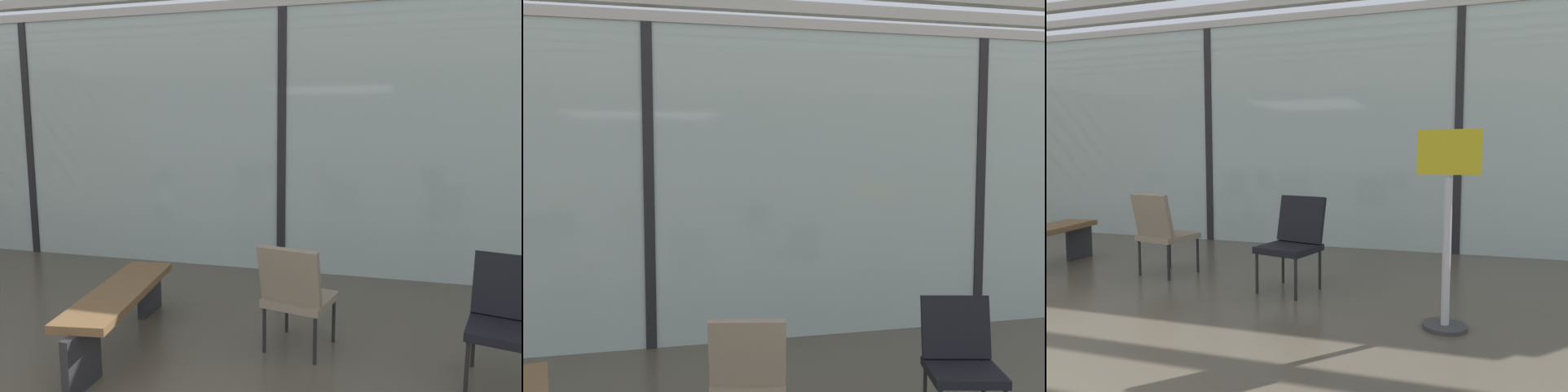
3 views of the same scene
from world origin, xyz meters
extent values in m
cube|color=#A3B7B2|center=(0.00, 5.20, 1.54)|extent=(14.00, 0.08, 3.09)
cube|color=black|center=(0.00, 5.20, 1.54)|extent=(0.10, 0.12, 3.09)
cube|color=black|center=(3.50, 5.20, 1.54)|extent=(0.10, 0.12, 3.09)
cube|color=#B7B2A8|center=(0.00, 5.20, 3.14)|extent=(13.72, 0.12, 0.10)
ellipsoid|color=silver|center=(0.17, 10.12, 2.09)|extent=(11.72, 4.19, 4.19)
sphere|color=black|center=(-1.25, 8.20, 2.41)|extent=(0.28, 0.28, 0.28)
sphere|color=black|center=(-0.35, 8.20, 2.41)|extent=(0.28, 0.28, 0.28)
sphere|color=black|center=(0.55, 8.20, 2.41)|extent=(0.28, 0.28, 0.28)
cube|color=#7F705B|center=(0.58, 3.19, 0.40)|extent=(0.57, 0.57, 0.06)
cube|color=#7F705B|center=(0.54, 2.98, 0.65)|extent=(0.50, 0.24, 0.44)
cube|color=black|center=(2.02, 2.95, 0.40)|extent=(0.58, 0.58, 0.06)
cube|color=black|center=(2.07, 3.16, 0.65)|extent=(0.50, 0.25, 0.44)
cylinder|color=black|center=(1.87, 3.21, 0.18)|extent=(0.03, 0.03, 0.37)
cylinder|color=black|center=(2.28, 3.10, 0.18)|extent=(0.03, 0.03, 0.37)
camera|label=1|loc=(1.21, -0.42, 1.76)|focal=33.32mm
camera|label=2|loc=(-0.12, -0.58, 1.92)|focal=41.14mm
camera|label=3|loc=(3.47, -1.13, 1.26)|focal=32.76mm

